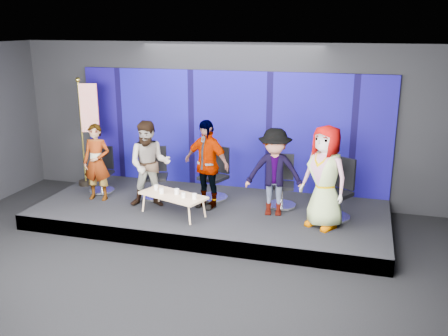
# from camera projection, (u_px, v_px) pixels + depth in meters

# --- Properties ---
(ground) EXTENTS (10.00, 10.00, 0.00)m
(ground) POSITION_uv_depth(u_px,v_px,m) (163.00, 278.00, 7.89)
(ground) COLOR black
(ground) RESTS_ON ground
(room_walls) EXTENTS (10.02, 8.02, 3.51)m
(room_walls) POSITION_uv_depth(u_px,v_px,m) (158.00, 127.00, 7.22)
(room_walls) COLOR black
(room_walls) RESTS_ON ground
(riser) EXTENTS (7.00, 3.00, 0.30)m
(riser) POSITION_uv_depth(u_px,v_px,m) (211.00, 214.00, 10.16)
(riser) COLOR black
(riser) RESTS_ON ground
(backdrop) EXTENTS (7.00, 0.08, 2.60)m
(backdrop) POSITION_uv_depth(u_px,v_px,m) (230.00, 130.00, 11.09)
(backdrop) COLOR #0E064C
(backdrop) RESTS_ON riser
(chair_a) EXTENTS (0.60, 0.60, 0.99)m
(chair_a) POSITION_uv_depth(u_px,v_px,m) (102.00, 177.00, 10.96)
(chair_a) COLOR silver
(chair_a) RESTS_ON riser
(panelist_a) EXTENTS (0.61, 0.42, 1.61)m
(panelist_a) POSITION_uv_depth(u_px,v_px,m) (97.00, 162.00, 10.35)
(panelist_a) COLOR black
(panelist_a) RESTS_ON riser
(chair_b) EXTENTS (0.76, 0.76, 1.08)m
(chair_b) POSITION_uv_depth(u_px,v_px,m) (156.00, 181.00, 10.57)
(chair_b) COLOR silver
(chair_b) RESTS_ON riser
(panelist_b) EXTENTS (1.01, 0.89, 1.75)m
(panelist_b) POSITION_uv_depth(u_px,v_px,m) (150.00, 164.00, 9.94)
(panelist_b) COLOR black
(panelist_b) RESTS_ON riser
(chair_c) EXTENTS (0.79, 0.79, 1.10)m
(chair_c) POSITION_uv_depth(u_px,v_px,m) (215.00, 182.00, 10.51)
(chair_c) COLOR silver
(chair_c) RESTS_ON riser
(panelist_c) EXTENTS (1.13, 0.75, 1.79)m
(panelist_c) POSITION_uv_depth(u_px,v_px,m) (206.00, 164.00, 9.90)
(panelist_c) COLOR black
(panelist_c) RESTS_ON riser
(chair_d) EXTENTS (0.66, 0.66, 1.05)m
(chair_d) POSITION_uv_depth(u_px,v_px,m) (282.00, 190.00, 10.07)
(chair_d) COLOR silver
(chair_d) RESTS_ON riser
(panelist_d) EXTENTS (1.17, 0.76, 1.70)m
(panelist_d) POSITION_uv_depth(u_px,v_px,m) (274.00, 172.00, 9.49)
(panelist_d) COLOR black
(panelist_d) RESTS_ON riser
(chair_e) EXTENTS (0.90, 0.90, 1.16)m
(chair_e) POSITION_uv_depth(u_px,v_px,m) (336.00, 199.00, 9.42)
(chair_e) COLOR silver
(chair_e) RESTS_ON riser
(panelist_e) EXTENTS (1.10, 0.98, 1.88)m
(panelist_e) POSITION_uv_depth(u_px,v_px,m) (325.00, 177.00, 8.89)
(panelist_e) COLOR black
(panelist_e) RESTS_ON riser
(coffee_table) EXTENTS (1.44, 0.97, 0.41)m
(coffee_table) POSITION_uv_depth(u_px,v_px,m) (173.00, 196.00, 9.62)
(coffee_table) COLOR tan
(coffee_table) RESTS_ON riser
(mug_a) EXTENTS (0.08, 0.08, 0.10)m
(mug_a) POSITION_uv_depth(u_px,v_px,m) (156.00, 187.00, 9.86)
(mug_a) COLOR white
(mug_a) RESTS_ON coffee_table
(mug_b) EXTENTS (0.09, 0.09, 0.11)m
(mug_b) POSITION_uv_depth(u_px,v_px,m) (162.00, 191.00, 9.65)
(mug_b) COLOR white
(mug_b) RESTS_ON coffee_table
(mug_c) EXTENTS (0.09, 0.09, 0.11)m
(mug_c) POSITION_uv_depth(u_px,v_px,m) (177.00, 191.00, 9.61)
(mug_c) COLOR white
(mug_c) RESTS_ON coffee_table
(mug_d) EXTENTS (0.08, 0.08, 0.10)m
(mug_d) POSITION_uv_depth(u_px,v_px,m) (183.00, 195.00, 9.42)
(mug_d) COLOR white
(mug_d) RESTS_ON coffee_table
(mug_e) EXTENTS (0.09, 0.09, 0.11)m
(mug_e) POSITION_uv_depth(u_px,v_px,m) (194.00, 196.00, 9.34)
(mug_e) COLOR white
(mug_e) RESTS_ON coffee_table
(flag_stand) EXTENTS (0.56, 0.33, 2.46)m
(flag_stand) POSITION_uv_depth(u_px,v_px,m) (87.00, 129.00, 11.14)
(flag_stand) COLOR black
(flag_stand) RESTS_ON riser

